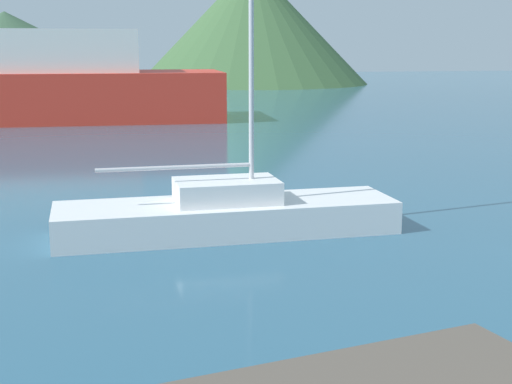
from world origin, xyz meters
The scene contains 3 objects.
sailboat_middle centered at (-0.85, 14.95, 0.50)m, with size 8.33×2.46×7.26m.
hill_west centered at (-14.84, 85.48, 4.18)m, with size 32.87×32.87×8.36m.
hill_central centered at (13.75, 84.85, 7.08)m, with size 28.04×28.04×14.16m.
Camera 1 is at (-3.55, -1.77, 4.51)m, focal length 50.00 mm.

